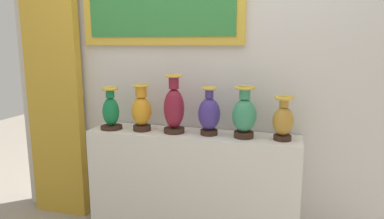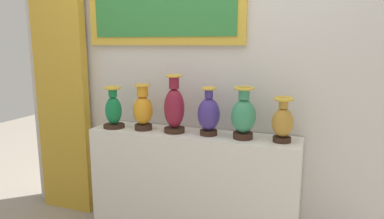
{
  "view_description": "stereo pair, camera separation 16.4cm",
  "coord_description": "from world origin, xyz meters",
  "px_view_note": "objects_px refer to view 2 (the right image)",
  "views": [
    {
      "loc": [
        0.65,
        -2.24,
        1.42
      ],
      "look_at": [
        0.0,
        0.0,
        0.97
      ],
      "focal_mm": 32.25,
      "sensor_mm": 36.0,
      "label": 1
    },
    {
      "loc": [
        0.8,
        -2.19,
        1.42
      ],
      "look_at": [
        0.0,
        0.0,
        0.97
      ],
      "focal_mm": 32.25,
      "sensor_mm": 36.0,
      "label": 2
    }
  ],
  "objects_px": {
    "vase_ochre": "(283,121)",
    "vase_indigo": "(209,114)",
    "vase_emerald": "(113,110)",
    "vase_jade": "(243,116)",
    "vase_amber": "(143,110)",
    "vase_burgundy": "(174,108)"
  },
  "relations": [
    {
      "from": "vase_ochre",
      "to": "vase_burgundy",
      "type": "bearing_deg",
      "value": -179.01
    },
    {
      "from": "vase_amber",
      "to": "vase_ochre",
      "type": "xyz_separation_m",
      "value": [
        0.98,
        0.02,
        -0.01
      ]
    },
    {
      "from": "vase_ochre",
      "to": "vase_indigo",
      "type": "bearing_deg",
      "value": 180.0
    },
    {
      "from": "vase_amber",
      "to": "vase_jade",
      "type": "relative_size",
      "value": 0.97
    },
    {
      "from": "vase_emerald",
      "to": "vase_amber",
      "type": "height_order",
      "value": "vase_amber"
    },
    {
      "from": "vase_emerald",
      "to": "vase_indigo",
      "type": "relative_size",
      "value": 0.94
    },
    {
      "from": "vase_burgundy",
      "to": "vase_emerald",
      "type": "bearing_deg",
      "value": -176.82
    },
    {
      "from": "vase_emerald",
      "to": "vase_indigo",
      "type": "distance_m",
      "value": 0.73
    },
    {
      "from": "vase_indigo",
      "to": "vase_ochre",
      "type": "bearing_deg",
      "value": -0.0
    },
    {
      "from": "vase_amber",
      "to": "vase_burgundy",
      "type": "relative_size",
      "value": 0.82
    },
    {
      "from": "vase_jade",
      "to": "vase_ochre",
      "type": "bearing_deg",
      "value": 1.94
    },
    {
      "from": "vase_amber",
      "to": "vase_jade",
      "type": "distance_m",
      "value": 0.73
    },
    {
      "from": "vase_amber",
      "to": "vase_burgundy",
      "type": "height_order",
      "value": "vase_burgundy"
    },
    {
      "from": "vase_indigo",
      "to": "vase_jade",
      "type": "distance_m",
      "value": 0.24
    },
    {
      "from": "vase_amber",
      "to": "vase_burgundy",
      "type": "bearing_deg",
      "value": 1.58
    },
    {
      "from": "vase_jade",
      "to": "vase_amber",
      "type": "bearing_deg",
      "value": -179.13
    },
    {
      "from": "vase_amber",
      "to": "vase_indigo",
      "type": "height_order",
      "value": "same"
    },
    {
      "from": "vase_indigo",
      "to": "vase_ochre",
      "type": "xyz_separation_m",
      "value": [
        0.49,
        -0.0,
        -0.01
      ]
    },
    {
      "from": "vase_burgundy",
      "to": "vase_ochre",
      "type": "xyz_separation_m",
      "value": [
        0.74,
        0.01,
        -0.04
      ]
    },
    {
      "from": "vase_emerald",
      "to": "vase_burgundy",
      "type": "xyz_separation_m",
      "value": [
        0.48,
        0.03,
        0.04
      ]
    },
    {
      "from": "vase_amber",
      "to": "vase_ochre",
      "type": "relative_size",
      "value": 1.15
    },
    {
      "from": "vase_amber",
      "to": "vase_emerald",
      "type": "bearing_deg",
      "value": -175.16
    }
  ]
}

